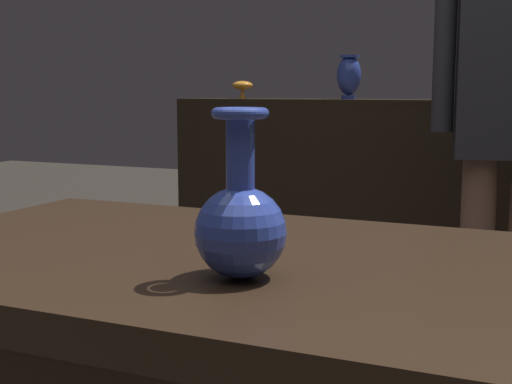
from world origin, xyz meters
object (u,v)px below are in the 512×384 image
shelf_vase_far_left (242,86)px  shelf_vase_center (468,81)px  shelf_vase_left (349,75)px  visitor_center_back (508,108)px  vase_centerpiece (241,222)px

shelf_vase_far_left → shelf_vase_center: (1.04, 0.02, 0.02)m
shelf_vase_left → visitor_center_back: visitor_center_back is taller
shelf_vase_far_left → shelf_vase_center: shelf_vase_center is taller
shelf_vase_far_left → visitor_center_back: size_ratio=0.06×
shelf_vase_far_left → shelf_vase_left: shelf_vase_left is taller
shelf_vase_center → shelf_vase_left: shelf_vase_left is taller
visitor_center_back → shelf_vase_left: bearing=-55.8°
vase_centerpiece → shelf_vase_far_left: 2.53m
vase_centerpiece → visitor_center_back: visitor_center_back is taller
vase_centerpiece → shelf_vase_left: size_ratio=1.08×
shelf_vase_left → shelf_vase_center: bearing=-0.3°
vase_centerpiece → shelf_vase_far_left: shelf_vase_far_left is taller
vase_centerpiece → visitor_center_back: bearing=82.6°
shelf_vase_far_left → visitor_center_back: (1.25, -0.72, -0.08)m
vase_centerpiece → shelf_vase_center: shelf_vase_center is taller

